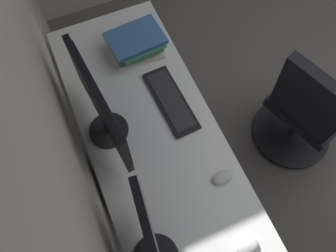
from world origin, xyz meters
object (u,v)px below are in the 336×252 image
mouse_main (248,247)px  monitor_primary (154,252)px  book_stack_near (137,44)px  mouse_spare (223,177)px  drawer_pedestal (157,176)px  office_chair (305,112)px  keyboard_main (171,101)px  monitor_secondary (101,107)px

mouse_main → monitor_primary: bearing=72.7°
mouse_main → book_stack_near: (1.19, 0.05, 0.04)m
mouse_spare → drawer_pedestal: bearing=45.1°
office_chair → mouse_spare: bearing=107.2°
mouse_spare → office_chair: size_ratio=0.11×
drawer_pedestal → monitor_primary: size_ratio=1.47×
drawer_pedestal → monitor_primary: 0.81m
mouse_spare → office_chair: 0.82m
keyboard_main → book_stack_near: size_ratio=1.35×
mouse_spare → office_chair: (0.23, -0.73, -0.29)m
mouse_main → mouse_spare: size_ratio=1.00×
keyboard_main → monitor_secondary: bearing=95.1°
drawer_pedestal → book_stack_near: bearing=-13.4°
mouse_main → mouse_spare: bearing=-8.0°
mouse_spare → keyboard_main: bearing=6.9°
drawer_pedestal → mouse_main: size_ratio=6.68×
book_stack_near → monitor_secondary: bearing=143.1°
keyboard_main → book_stack_near: book_stack_near is taller
book_stack_near → office_chair: 1.10m
monitor_primary → mouse_spare: bearing=-64.6°
drawer_pedestal → mouse_main: (-0.57, -0.20, 0.40)m
monitor_primary → office_chair: size_ratio=0.49×
monitor_primary → monitor_secondary: monitor_primary is taller
book_stack_near → keyboard_main: bearing=-174.1°
mouse_spare → office_chair: office_chair is taller
drawer_pedestal → monitor_secondary: size_ratio=1.22×
monitor_primary → keyboard_main: bearing=-28.2°
monitor_secondary → mouse_spare: 0.66m
monitor_primary → monitor_secondary: bearing=-1.0°
drawer_pedestal → mouse_spare: mouse_spare is taller
mouse_spare → mouse_main: bearing=172.0°
monitor_secondary → keyboard_main: size_ratio=1.34×
drawer_pedestal → book_stack_near: (0.62, -0.15, 0.44)m
drawer_pedestal → keyboard_main: (0.24, -0.19, 0.39)m
monitor_secondary → office_chair: (-0.22, -1.15, -0.53)m
drawer_pedestal → mouse_spare: (-0.25, -0.25, 0.40)m
office_chair → keyboard_main: bearing=72.2°
monitor_secondary → mouse_main: (-0.77, -0.37, -0.24)m
mouse_main → mouse_spare: 0.32m
office_chair → monitor_primary: bearing=110.3°
monitor_secondary → office_chair: monitor_secondary is taller
office_chair → book_stack_near: bearing=52.4°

